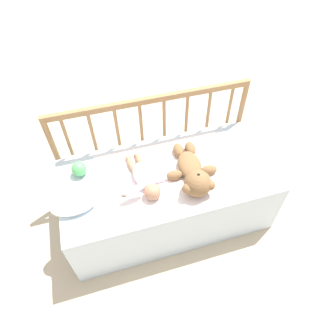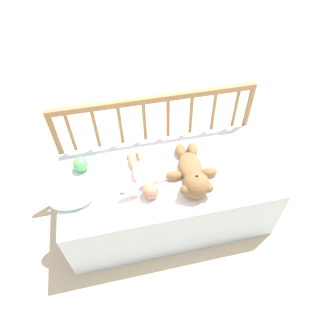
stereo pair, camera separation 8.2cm
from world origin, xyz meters
TOP-DOWN VIEW (x-y plane):
  - ground_plane at (0.00, 0.00)m, footprint 12.00×12.00m
  - crib_mattress at (0.00, 0.00)m, footprint 1.30×0.63m
  - crib_rail at (0.00, 0.34)m, footprint 1.30×0.04m
  - blanket at (0.00, -0.00)m, footprint 0.83×0.55m
  - teddy_bear at (0.13, -0.08)m, footprint 0.31×0.45m
  - baby at (-0.15, -0.02)m, footprint 0.33×0.39m
  - small_pillow at (-0.56, -0.08)m, footprint 0.24×0.14m
  - toy_ball at (-0.50, 0.16)m, footprint 0.09×0.09m

SIDE VIEW (x-z plane):
  - ground_plane at x=0.00m, z-range 0.00..0.00m
  - crib_mattress at x=0.00m, z-range 0.00..0.43m
  - blanket at x=0.00m, z-range 0.43..0.44m
  - small_pillow at x=-0.56m, z-range 0.43..0.49m
  - baby at x=-0.15m, z-range 0.42..0.53m
  - toy_ball at x=-0.50m, z-range 0.43..0.52m
  - teddy_bear at x=0.13m, z-range 0.41..0.57m
  - crib_rail at x=0.00m, z-range 0.16..0.92m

